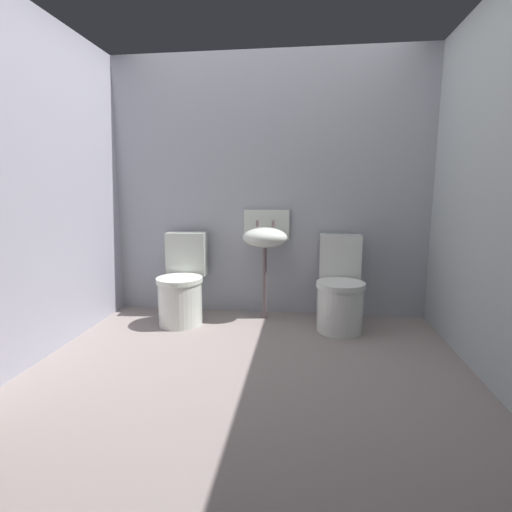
# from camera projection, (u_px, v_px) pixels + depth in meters

# --- Properties ---
(ground_plane) EXTENTS (3.32, 2.73, 0.08)m
(ground_plane) POSITION_uv_depth(u_px,v_px,m) (251.00, 370.00, 2.65)
(ground_plane) COLOR gray
(wall_back) EXTENTS (3.32, 0.10, 2.39)m
(wall_back) POSITION_uv_depth(u_px,v_px,m) (268.00, 187.00, 3.63)
(wall_back) COLOR #A7ABB6
(wall_back) RESTS_ON ground
(wall_left) EXTENTS (0.10, 2.53, 2.39)m
(wall_left) POSITION_uv_depth(u_px,v_px,m) (39.00, 187.00, 2.72)
(wall_left) COLOR #A8A6B6
(wall_left) RESTS_ON ground
(wall_right) EXTENTS (0.10, 2.53, 2.39)m
(wall_right) POSITION_uv_depth(u_px,v_px,m) (499.00, 186.00, 2.35)
(wall_right) COLOR #A8B2B3
(wall_right) RESTS_ON ground
(toilet_left) EXTENTS (0.43, 0.61, 0.78)m
(toilet_left) POSITION_uv_depth(u_px,v_px,m) (182.00, 286.00, 3.47)
(toilet_left) COLOR silver
(toilet_left) RESTS_ON ground
(toilet_right) EXTENTS (0.42, 0.61, 0.78)m
(toilet_right) POSITION_uv_depth(u_px,v_px,m) (340.00, 291.00, 3.30)
(toilet_right) COLOR white
(toilet_right) RESTS_ON ground
(sink) EXTENTS (0.42, 0.35, 0.99)m
(sink) POSITION_uv_depth(u_px,v_px,m) (265.00, 237.00, 3.50)
(sink) COLOR #69575A
(sink) RESTS_ON ground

